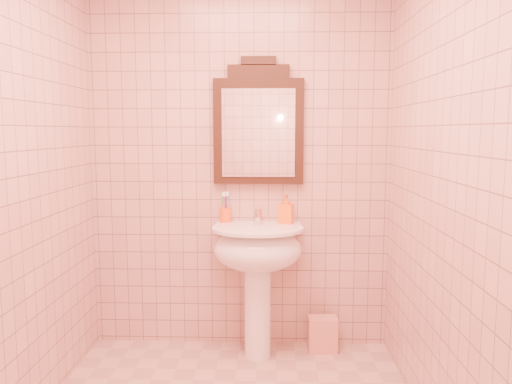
{
  "coord_description": "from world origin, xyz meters",
  "views": [
    {
      "loc": [
        0.21,
        -2.23,
        1.47
      ],
      "look_at": [
        0.13,
        0.55,
        1.13
      ],
      "focal_mm": 35.0,
      "sensor_mm": 36.0,
      "label": 1
    }
  ],
  "objects_px": {
    "soap_dispenser": "(286,209)",
    "pedestal_sink": "(258,258)",
    "toothbrush_cup": "(226,215)",
    "mirror": "(258,126)",
    "towel": "(323,334)"
  },
  "relations": [
    {
      "from": "soap_dispenser",
      "to": "pedestal_sink",
      "type": "bearing_deg",
      "value": -129.15
    },
    {
      "from": "toothbrush_cup",
      "to": "soap_dispenser",
      "type": "height_order",
      "value": "soap_dispenser"
    },
    {
      "from": "pedestal_sink",
      "to": "toothbrush_cup",
      "type": "bearing_deg",
      "value": 142.88
    },
    {
      "from": "soap_dispenser",
      "to": "mirror",
      "type": "bearing_deg",
      "value": 174.84
    },
    {
      "from": "toothbrush_cup",
      "to": "soap_dispenser",
      "type": "distance_m",
      "value": 0.41
    },
    {
      "from": "towel",
      "to": "toothbrush_cup",
      "type": "bearing_deg",
      "value": 174.76
    },
    {
      "from": "pedestal_sink",
      "to": "towel",
      "type": "relative_size",
      "value": 3.72
    },
    {
      "from": "toothbrush_cup",
      "to": "pedestal_sink",
      "type": "bearing_deg",
      "value": -37.12
    },
    {
      "from": "pedestal_sink",
      "to": "soap_dispenser",
      "type": "relative_size",
      "value": 4.41
    },
    {
      "from": "mirror",
      "to": "towel",
      "type": "xyz_separation_m",
      "value": [
        0.43,
        -0.1,
        -1.39
      ]
    },
    {
      "from": "pedestal_sink",
      "to": "mirror",
      "type": "relative_size",
      "value": 1.04
    },
    {
      "from": "pedestal_sink",
      "to": "towel",
      "type": "height_order",
      "value": "pedestal_sink"
    },
    {
      "from": "mirror",
      "to": "toothbrush_cup",
      "type": "xyz_separation_m",
      "value": [
        -0.22,
        -0.04,
        -0.59
      ]
    },
    {
      "from": "toothbrush_cup",
      "to": "towel",
      "type": "height_order",
      "value": "toothbrush_cup"
    },
    {
      "from": "mirror",
      "to": "soap_dispenser",
      "type": "distance_m",
      "value": 0.58
    }
  ]
}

